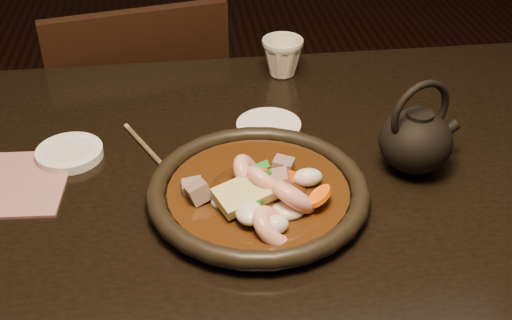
{
  "coord_description": "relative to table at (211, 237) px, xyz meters",
  "views": [
    {
      "loc": [
        -0.02,
        -0.73,
        1.32
      ],
      "look_at": [
        0.07,
        0.01,
        0.8
      ],
      "focal_mm": 45.0,
      "sensor_mm": 36.0,
      "label": 1
    }
  ],
  "objects": [
    {
      "name": "napkin",
      "position": [
        -0.29,
        0.07,
        0.08
      ],
      "size": [
        0.17,
        0.17,
        0.0
      ],
      "primitive_type": "cube",
      "rotation": [
        0.0,
        0.0,
        -0.07
      ],
      "color": "#99615E",
      "rests_on": "table"
    },
    {
      "name": "teapot",
      "position": [
        0.31,
        0.03,
        0.13
      ],
      "size": [
        0.13,
        0.11,
        0.15
      ],
      "rotation": [
        0.0,
        0.0,
        0.35
      ],
      "color": "black",
      "rests_on": "table"
    },
    {
      "name": "saucer_right",
      "position": [
        0.11,
        0.17,
        0.08
      ],
      "size": [
        0.11,
        0.11,
        0.01
      ],
      "primitive_type": "cylinder",
      "color": "white",
      "rests_on": "table"
    },
    {
      "name": "chair",
      "position": [
        -0.14,
        0.61,
        -0.22
      ],
      "size": [
        0.47,
        0.47,
        0.84
      ],
      "rotation": [
        0.0,
        0.0,
        3.35
      ],
      "color": "black",
      "rests_on": "floor"
    },
    {
      "name": "soy_dish",
      "position": [
        -0.21,
        0.13,
        0.08
      ],
      "size": [
        0.1,
        0.1,
        0.01
      ],
      "primitive_type": "cylinder",
      "color": "white",
      "rests_on": "table"
    },
    {
      "name": "table",
      "position": [
        0.0,
        0.0,
        0.0
      ],
      "size": [
        1.6,
        0.9,
        0.75
      ],
      "color": "black",
      "rests_on": "floor"
    },
    {
      "name": "stirfry",
      "position": [
        0.07,
        -0.03,
        0.1
      ],
      "size": [
        0.22,
        0.19,
        0.08
      ],
      "color": "#351B09",
      "rests_on": "plate"
    },
    {
      "name": "chopsticks",
      "position": [
        -0.07,
        0.09,
        0.08
      ],
      "size": [
        0.12,
        0.24,
        0.01
      ],
      "rotation": [
        0.0,
        0.0,
        0.45
      ],
      "color": "#9F855B",
      "rests_on": "table"
    },
    {
      "name": "tea_cup",
      "position": [
        0.16,
        0.37,
        0.12
      ],
      "size": [
        0.1,
        0.1,
        0.08
      ],
      "primitive_type": "imported",
      "rotation": [
        0.0,
        0.0,
        0.38
      ],
      "color": "beige",
      "rests_on": "table"
    },
    {
      "name": "plate",
      "position": [
        0.07,
        -0.02,
        0.09
      ],
      "size": [
        0.31,
        0.31,
        0.03
      ],
      "color": "black",
      "rests_on": "table"
    }
  ]
}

